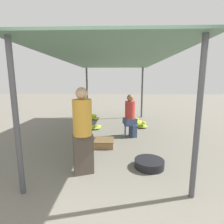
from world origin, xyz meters
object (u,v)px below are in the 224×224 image
Objects in this scene: vendor_foreground at (83,130)px; stool at (130,126)px; banana_pile_left_1 at (93,117)px; basin_black at (149,163)px; banana_pile_right_1 at (142,125)px; crate_near at (104,143)px; banana_pile_right_0 at (135,121)px; banana_pile_left_0 at (94,127)px; vendor_seated at (130,115)px.

vendor_foreground reaches higher than stool.
vendor_foreground is 4.63m from banana_pile_left_1.
stool is at bearing 97.64° from basin_black.
banana_pile_right_1 is at bearing -34.80° from banana_pile_left_1.
stool is 0.76× the size of crate_near.
crate_near is (-0.72, -0.87, -0.22)m from stool.
vendor_foreground is 2.78× the size of banana_pile_right_0.
banana_pile_right_1 is 2.21m from crate_near.
basin_black is 4.63m from banana_pile_left_1.
banana_pile_right_0 is at bearing 68.25° from crate_near.
vendor_foreground is at bearing -85.56° from banana_pile_left_0.
stool is at bearing -100.91° from banana_pile_right_0.
stool reaches higher than banana_pile_left_1.
banana_pile_right_0 is 1.12× the size of crate_near.
stool is at bearing 66.08° from vendor_foreground.
crate_near is (-1.22, -1.85, 0.00)m from banana_pile_right_1.
vendor_foreground is 1.55m from crate_near.
banana_pile_right_1 is at bearing 62.87° from stool.
banana_pile_right_1 is at bearing 7.57° from banana_pile_left_0.
banana_pile_left_0 is 1.87m from banana_pile_right_0.
banana_pile_right_1 is 0.86× the size of crate_near.
vendor_seated is at bearing -57.80° from banana_pile_left_1.
banana_pile_left_0 is (-1.48, 2.71, -0.02)m from basin_black.
vendor_seated is 1.27m from crate_near.
stool is at bearing -31.62° from banana_pile_left_0.
banana_pile_left_1 is at bearing 121.97° from stool.
banana_pile_left_0 is at bearing 107.02° from crate_near.
stool is 1.99m from basin_black.
vendor_foreground is at bearing -113.92° from stool.
vendor_seated is 2.05m from basin_black.
banana_pile_left_1 is 1.10× the size of crate_near.
banana_pile_left_1 is at bearing 102.99° from crate_near.
stool is 2.76m from banana_pile_left_1.
vendor_seated is 2.17× the size of banana_pile_left_0.
vendor_seated reaches higher than banana_pile_right_1.
banana_pile_right_0 reaches higher than basin_black.
banana_pile_left_1 is at bearing 122.20° from vendor_seated.
crate_near is (0.50, -1.62, 0.03)m from banana_pile_left_0.
vendor_seated is 2.96× the size of banana_pile_right_1.
banana_pile_left_0 is at bearing 94.44° from vendor_foreground.
crate_near is at bearing 78.78° from vendor_foreground.
banana_pile_left_0 is 1.70m from crate_near.
stool is at bearing 159.20° from vendor_seated.
vendor_seated is 2.30× the size of banana_pile_left_1.
banana_pile_right_0 is 0.83m from banana_pile_right_1.
vendor_foreground is at bearing -114.92° from banana_pile_right_1.
vendor_seated is 2.27× the size of banana_pile_right_0.
basin_black is at bearing -61.39° from banana_pile_left_0.
banana_pile_left_0 is at bearing 118.61° from basin_black.
crate_near is (0.27, 1.34, -0.73)m from vendor_foreground.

